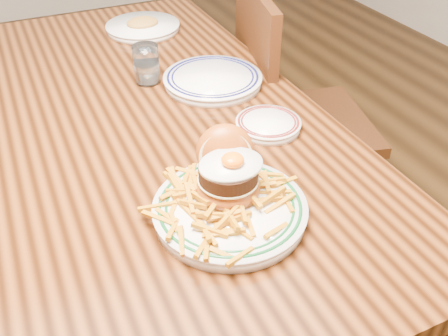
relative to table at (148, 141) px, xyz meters
name	(u,v)px	position (x,y,z in m)	size (l,w,h in m)	color
floor	(165,300)	(0.00, 0.00, -0.66)	(6.00, 6.00, 0.00)	black
table	(148,141)	(0.00, 0.00, 0.00)	(0.85, 1.60, 0.75)	black
chair_right	(287,114)	(0.55, 0.19, -0.16)	(0.54, 0.54, 0.94)	#3C1F0C
main_plate	(229,195)	(0.04, -0.43, 0.13)	(0.30, 0.31, 0.14)	white
side_plate	(268,124)	(0.25, -0.20, 0.10)	(0.16, 0.17, 0.02)	white
rear_plate	(213,79)	(0.22, 0.07, 0.11)	(0.27, 0.27, 0.03)	white
water_glass	(147,66)	(0.06, 0.16, 0.14)	(0.07, 0.07, 0.11)	white
far_plate	(143,27)	(0.16, 0.53, 0.10)	(0.25, 0.25, 0.05)	white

